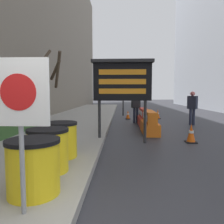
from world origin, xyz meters
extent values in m
cube|color=#335628|center=(-3.71, 5.43, 0.44)|extent=(0.90, 7.43, 0.55)
cylinder|color=#4C3D2D|center=(-3.63, 9.67, 1.63)|extent=(0.37, 0.37, 2.92)
cylinder|color=#4C3D2D|center=(-4.06, 10.15, 3.34)|extent=(1.08, 1.06, 1.85)
cylinder|color=#4C3D2D|center=(-4.32, 9.83, 2.64)|extent=(0.42, 1.50, 1.24)
cylinder|color=#4C3D2D|center=(-3.19, 10.12, 2.99)|extent=(0.96, 1.08, 1.10)
cylinder|color=#4C3D2D|center=(-3.01, 10.02, 2.99)|extent=(0.82, 1.40, 1.99)
cylinder|color=#4C3D2D|center=(-4.49, 9.36, 2.99)|extent=(0.65, 1.86, 1.51)
cylinder|color=yellow|center=(-0.73, 0.84, 0.56)|extent=(0.77, 0.77, 0.78)
cylinder|color=black|center=(-0.73, 0.84, 0.98)|extent=(0.80, 0.80, 0.06)
cylinder|color=yellow|center=(-0.83, 1.80, 0.56)|extent=(0.77, 0.77, 0.78)
cylinder|color=black|center=(-0.83, 1.80, 0.98)|extent=(0.80, 0.80, 0.06)
cylinder|color=yellow|center=(-0.86, 2.76, 0.56)|extent=(0.77, 0.77, 0.78)
cylinder|color=black|center=(-0.86, 2.76, 0.98)|extent=(0.80, 0.80, 0.06)
cylinder|color=gray|center=(-0.64, 0.31, 0.93)|extent=(0.06, 0.06, 1.52)
cube|color=white|center=(-0.64, 0.29, 1.69)|extent=(0.73, 0.04, 0.82)
cylinder|color=red|center=(-0.64, 0.27, 1.69)|extent=(0.44, 0.01, 0.44)
cylinder|color=#28282B|center=(-0.17, 5.09, 0.72)|extent=(0.10, 0.10, 1.44)
cylinder|color=#28282B|center=(1.39, 5.09, 0.72)|extent=(0.10, 0.10, 1.44)
cube|color=black|center=(0.61, 5.09, 2.07)|extent=(1.94, 0.24, 1.25)
cube|color=#28282B|center=(0.61, 5.02, 2.75)|extent=(2.06, 0.34, 0.10)
cube|color=orange|center=(0.61, 4.96, 2.38)|extent=(1.55, 0.02, 0.18)
cube|color=orange|center=(0.61, 4.96, 2.07)|extent=(1.55, 0.02, 0.18)
cube|color=orange|center=(0.61, 4.96, 1.76)|extent=(1.55, 0.02, 0.18)
cube|color=orange|center=(1.78, 6.94, 0.24)|extent=(0.62, 1.91, 0.47)
cube|color=orange|center=(1.78, 6.94, 0.71)|extent=(0.37, 1.91, 0.47)
cube|color=white|center=(1.58, 6.94, 0.71)|extent=(0.02, 1.52, 0.24)
cube|color=red|center=(1.78, 9.29, 0.22)|extent=(0.57, 2.14, 0.44)
cube|color=red|center=(1.78, 9.29, 0.66)|extent=(0.34, 2.14, 0.44)
cube|color=white|center=(1.60, 9.29, 0.66)|extent=(0.02, 1.71, 0.22)
cube|color=black|center=(3.02, 12.37, 0.02)|extent=(0.35, 0.35, 0.04)
cone|color=#EA560F|center=(3.02, 12.37, 0.33)|extent=(0.28, 0.28, 0.59)
cylinder|color=white|center=(3.02, 12.37, 0.36)|extent=(0.16, 0.16, 0.08)
cube|color=black|center=(2.97, 5.20, 0.02)|extent=(0.36, 0.36, 0.04)
cone|color=#EA560F|center=(2.97, 5.20, 0.34)|extent=(0.29, 0.29, 0.60)
cylinder|color=white|center=(2.97, 5.20, 0.37)|extent=(0.17, 0.17, 0.08)
cube|color=black|center=(1.02, 12.09, 0.02)|extent=(0.32, 0.32, 0.04)
cone|color=#EA560F|center=(1.02, 12.09, 0.31)|extent=(0.26, 0.26, 0.54)
cylinder|color=white|center=(1.02, 12.09, 0.33)|extent=(0.15, 0.15, 0.08)
cylinder|color=#2D2D30|center=(0.72, 14.34, 1.77)|extent=(0.12, 0.12, 3.54)
cube|color=black|center=(0.72, 14.18, 3.12)|extent=(0.28, 0.28, 0.84)
sphere|color=#360605|center=(0.72, 14.03, 3.40)|extent=(0.15, 0.15, 0.15)
sphere|color=gold|center=(0.72, 14.03, 3.12)|extent=(0.15, 0.15, 0.15)
sphere|color=black|center=(0.72, 14.03, 2.84)|extent=(0.15, 0.15, 0.15)
cylinder|color=#23283D|center=(1.32, 10.20, 0.43)|extent=(0.14, 0.14, 0.87)
cylinder|color=#23283D|center=(1.49, 10.20, 0.43)|extent=(0.14, 0.14, 0.87)
cube|color=black|center=(1.40, 10.20, 1.21)|extent=(0.52, 0.38, 0.69)
sphere|color=tan|center=(1.40, 10.20, 1.67)|extent=(0.24, 0.24, 0.24)
cylinder|color=#23283D|center=(4.27, 9.45, 0.43)|extent=(0.14, 0.14, 0.87)
cylinder|color=#23283D|center=(4.43, 9.45, 0.43)|extent=(0.14, 0.14, 0.87)
cube|color=#232838|center=(4.35, 9.45, 1.21)|extent=(0.54, 0.51, 0.69)
sphere|color=#CA6765|center=(4.35, 9.45, 1.67)|extent=(0.24, 0.24, 0.24)
camera|label=1|loc=(0.58, -2.28, 1.67)|focal=35.00mm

